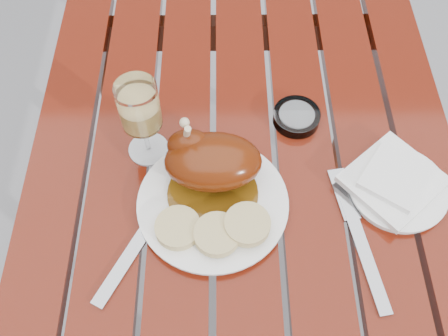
# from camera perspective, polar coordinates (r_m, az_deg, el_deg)

# --- Properties ---
(ground) EXTENTS (60.00, 60.00, 0.00)m
(ground) POSITION_cam_1_polar(r_m,az_deg,el_deg) (1.57, 1.48, -18.20)
(ground) COLOR slate
(ground) RESTS_ON ground
(table) EXTENTS (0.80, 1.20, 0.75)m
(table) POSITION_cam_1_polar(r_m,az_deg,el_deg) (1.21, 1.87, -13.97)
(table) COLOR maroon
(table) RESTS_ON ground
(dinner_plate) EXTENTS (0.34, 0.34, 0.02)m
(dinner_plate) POSITION_cam_1_polar(r_m,az_deg,el_deg) (0.87, -1.28, -4.11)
(dinner_plate) COLOR white
(dinner_plate) RESTS_ON table
(roast_duck) EXTENTS (0.17, 0.17, 0.12)m
(roast_duck) POSITION_cam_1_polar(r_m,az_deg,el_deg) (0.85, -1.65, 0.81)
(roast_duck) COLOR #543309
(roast_duck) RESTS_ON dinner_plate
(bread_dumplings) EXTENTS (0.19, 0.09, 0.03)m
(bread_dumplings) POSITION_cam_1_polar(r_m,az_deg,el_deg) (0.83, -1.15, -6.96)
(bread_dumplings) COLOR #D0BC7E
(bread_dumplings) RESTS_ON dinner_plate
(wine_glass) EXTENTS (0.10, 0.10, 0.18)m
(wine_glass) POSITION_cam_1_polar(r_m,az_deg,el_deg) (0.88, -9.32, 5.30)
(wine_glass) COLOR #E7C369
(wine_glass) RESTS_ON table
(side_plate) EXTENTS (0.21, 0.21, 0.01)m
(side_plate) POSITION_cam_1_polar(r_m,az_deg,el_deg) (0.94, 19.22, -2.24)
(side_plate) COLOR white
(side_plate) RESTS_ON table
(napkin) EXTENTS (0.21, 0.20, 0.01)m
(napkin) POSITION_cam_1_polar(r_m,az_deg,el_deg) (0.93, 18.76, -1.30)
(napkin) COLOR white
(napkin) RESTS_ON side_plate
(ashtray) EXTENTS (0.10, 0.10, 0.02)m
(ashtray) POSITION_cam_1_polar(r_m,az_deg,el_deg) (0.98, 8.27, 5.80)
(ashtray) COLOR #B2B7BC
(ashtray) RESTS_ON table
(fork) EXTENTS (0.11, 0.18, 0.01)m
(fork) POSITION_cam_1_polar(r_m,az_deg,el_deg) (0.85, -10.82, -9.92)
(fork) COLOR gray
(fork) RESTS_ON table
(knife) EXTENTS (0.06, 0.23, 0.01)m
(knife) POSITION_cam_1_polar(r_m,az_deg,el_deg) (0.87, 15.54, -8.77)
(knife) COLOR gray
(knife) RESTS_ON table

